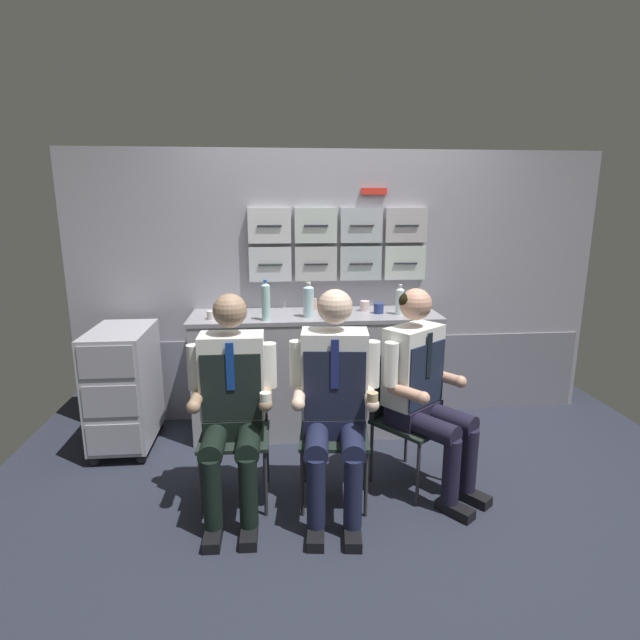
{
  "coord_description": "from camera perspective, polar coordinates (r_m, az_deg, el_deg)",
  "views": [
    {
      "loc": [
        -0.51,
        -2.6,
        1.75
      ],
      "look_at": [
        -0.24,
        0.39,
        1.05
      ],
      "focal_mm": 28.14,
      "sensor_mm": 36.0,
      "label": 1
    }
  ],
  "objects": [
    {
      "name": "paper_cup_blue",
      "position": [
        3.83,
        6.69,
        1.36
      ],
      "size": [
        0.07,
        0.07,
        0.08
      ],
      "color": "navy",
      "rests_on": "galley_counter"
    },
    {
      "name": "sparkling_bottle_green",
      "position": [
        3.58,
        -6.19,
        2.15
      ],
      "size": [
        0.06,
        0.06,
        0.29
      ],
      "color": "#ABDBDA",
      "rests_on": "galley_counter"
    },
    {
      "name": "coffee_cup_spare",
      "position": [
        3.69,
        -12.22,
        0.58
      ],
      "size": [
        0.07,
        0.07,
        0.06
      ],
      "color": "silver",
      "rests_on": "galley_counter"
    },
    {
      "name": "crew_member_by_counter",
      "position": [
        3.11,
        11.66,
        -7.03
      ],
      "size": [
        0.64,
        0.68,
        1.26
      ],
      "color": "black",
      "rests_on": "ground"
    },
    {
      "name": "folding_chair_by_counter",
      "position": [
        3.27,
        9.22,
        -9.48
      ],
      "size": [
        0.56,
        0.56,
        0.82
      ],
      "color": "#2D2D33",
      "rests_on": "ground"
    },
    {
      "name": "coffee_cup_white",
      "position": [
        3.92,
        -0.87,
        1.84
      ],
      "size": [
        0.07,
        0.07,
        0.09
      ],
      "color": "tan",
      "rests_on": "galley_counter"
    },
    {
      "name": "water_bottle_short",
      "position": [
        3.66,
        -1.31,
        2.22
      ],
      "size": [
        0.08,
        0.08,
        0.26
      ],
      "color": "silver",
      "rests_on": "galley_counter"
    },
    {
      "name": "water_bottle_clear",
      "position": [
        3.8,
        9.07,
        2.22
      ],
      "size": [
        0.06,
        0.06,
        0.23
      ],
      "color": "silver",
      "rests_on": "galley_counter"
    },
    {
      "name": "espresso_cup_small",
      "position": [
        3.91,
        5.12,
        1.65
      ],
      "size": [
        0.08,
        0.08,
        0.08
      ],
      "color": "beige",
      "rests_on": "galley_counter"
    },
    {
      "name": "folding_chair_right",
      "position": [
        3.09,
        1.6,
        -10.69
      ],
      "size": [
        0.44,
        0.44,
        0.82
      ],
      "color": "#2D2D33",
      "rests_on": "ground"
    },
    {
      "name": "galley_bulkhead",
      "position": [
        4.06,
        2.05,
        3.41
      ],
      "size": [
        4.2,
        0.14,
        2.15
      ],
      "color": "#9A97A4",
      "rests_on": "ground"
    },
    {
      "name": "galley_counter",
      "position": [
        3.92,
        -0.54,
        -5.94
      ],
      "size": [
        1.87,
        0.53,
        0.93
      ],
      "color": "#9E9CA5",
      "rests_on": "ground"
    },
    {
      "name": "crew_member_right",
      "position": [
        2.86,
        1.67,
        -8.21
      ],
      "size": [
        0.52,
        0.66,
        1.28
      ],
      "color": "black",
      "rests_on": "ground"
    },
    {
      "name": "service_trolley",
      "position": [
        3.89,
        -21.4,
        -6.88
      ],
      "size": [
        0.4,
        0.65,
        0.89
      ],
      "color": "black",
      "rests_on": "ground"
    },
    {
      "name": "folding_chair_left",
      "position": [
        3.12,
        -9.58,
        -10.64
      ],
      "size": [
        0.41,
        0.41,
        0.82
      ],
      "color": "#2D2D33",
      "rests_on": "ground"
    },
    {
      "name": "ground",
      "position": [
        3.19,
        5.22,
        -20.64
      ],
      "size": [
        4.8,
        4.8,
        0.04
      ],
      "primitive_type": "cube",
      "color": "#252835"
    },
    {
      "name": "crew_member_left",
      "position": [
        2.9,
        -9.98,
        -8.47
      ],
      "size": [
        0.51,
        0.62,
        1.26
      ],
      "color": "black",
      "rests_on": "ground"
    }
  ]
}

